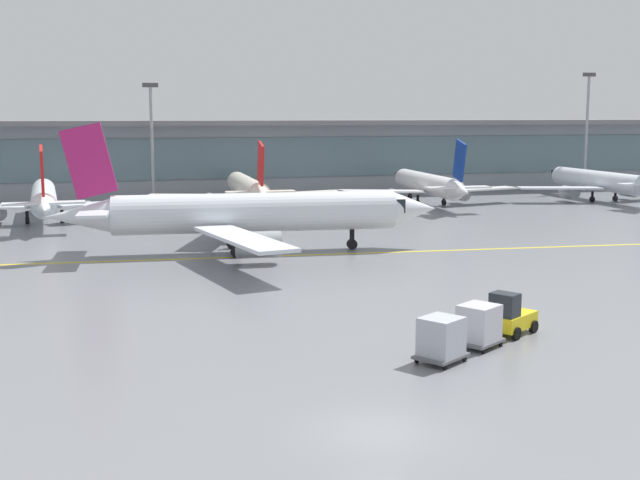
{
  "coord_description": "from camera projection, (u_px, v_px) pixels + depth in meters",
  "views": [
    {
      "loc": [
        -8.86,
        -24.15,
        10.35
      ],
      "look_at": [
        4.17,
        21.74,
        3.0
      ],
      "focal_mm": 45.89,
      "sensor_mm": 36.0,
      "label": 1
    }
  ],
  "objects": [
    {
      "name": "gate_airplane_5",
      "position": [
        599.0,
        181.0,
        98.78
      ],
      "size": [
        21.9,
        23.47,
        7.8
      ],
      "rotation": [
        0.0,
        0.0,
        1.57
      ],
      "color": "silver",
      "rests_on": "ground_plane"
    },
    {
      "name": "cargo_dolly_trailing",
      "position": [
        441.0,
        338.0,
        34.29
      ],
      "size": [
        2.63,
        2.48,
        1.94
      ],
      "rotation": [
        0.0,
        0.0,
        0.57
      ],
      "color": "#595B60",
      "rests_on": "ground_plane"
    },
    {
      "name": "gate_airplane_3",
      "position": [
        247.0,
        188.0,
        89.47
      ],
      "size": [
        21.88,
        23.52,
        7.8
      ],
      "rotation": [
        0.0,
        0.0,
        1.53
      ],
      "color": "silver",
      "rests_on": "ground_plane"
    },
    {
      "name": "gate_airplane_4",
      "position": [
        428.0,
        184.0,
        94.4
      ],
      "size": [
        21.87,
        23.54,
        7.8
      ],
      "rotation": [
        0.0,
        0.0,
        1.52
      ],
      "color": "white",
      "rests_on": "ground_plane"
    },
    {
      "name": "taxiway_centreline_stripe",
      "position": [
        262.0,
        256.0,
        60.1
      ],
      "size": [
        109.61,
        10.0,
        0.01
      ],
      "primitive_type": "cube",
      "rotation": [
        0.0,
        0.0,
        -0.09
      ],
      "color": "yellow",
      "rests_on": "ground_plane"
    },
    {
      "name": "baggage_tug",
      "position": [
        510.0,
        316.0,
        38.66
      ],
      "size": [
        2.94,
        2.6,
        2.1
      ],
      "rotation": [
        0.0,
        0.0,
        0.57
      ],
      "color": "yellow",
      "rests_on": "ground_plane"
    },
    {
      "name": "terminal_concourse",
      "position": [
        160.0,
        158.0,
        103.1
      ],
      "size": [
        167.42,
        11.0,
        9.6
      ],
      "color": "#8C939E",
      "rests_on": "ground_plane"
    },
    {
      "name": "ground_plane",
      "position": [
        378.0,
        432.0,
        26.93
      ],
      "size": [
        400.0,
        400.0,
        0.0
      ],
      "primitive_type": "plane",
      "color": "slate"
    },
    {
      "name": "taxiing_regional_jet",
      "position": [
        251.0,
        214.0,
        61.49
      ],
      "size": [
        29.62,
        27.43,
        9.8
      ],
      "rotation": [
        0.0,
        0.0,
        -0.09
      ],
      "color": "silver",
      "rests_on": "ground_plane"
    },
    {
      "name": "apron_light_mast_2",
      "position": [
        587.0,
        128.0,
        109.23
      ],
      "size": [
        1.8,
        0.36,
        15.81
      ],
      "color": "gray",
      "rests_on": "ground_plane"
    },
    {
      "name": "gate_airplane_2",
      "position": [
        44.0,
        198.0,
        79.01
      ],
      "size": [
        21.87,
        23.53,
        7.8
      ],
      "rotation": [
        0.0,
        0.0,
        1.62
      ],
      "color": "white",
      "rests_on": "ground_plane"
    },
    {
      "name": "apron_light_mast_1",
      "position": [
        152.0,
        138.0,
        94.66
      ],
      "size": [
        1.8,
        0.36,
        13.92
      ],
      "color": "gray",
      "rests_on": "ground_plane"
    },
    {
      "name": "cargo_dolly_lead",
      "position": [
        479.0,
        324.0,
        36.55
      ],
      "size": [
        2.63,
        2.48,
        1.94
      ],
      "rotation": [
        0.0,
        0.0,
        0.57
      ],
      "color": "#595B60",
      "rests_on": "ground_plane"
    }
  ]
}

